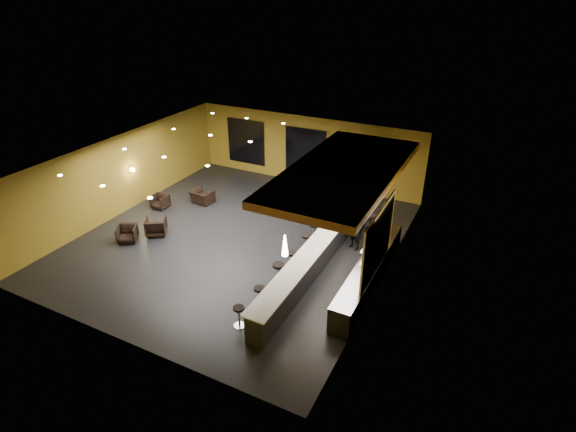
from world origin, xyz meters
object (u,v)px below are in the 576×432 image
at_px(pendant_2, 343,185).
at_px(bar_stool_4, 307,242).
at_px(prep_counter, 369,272).
at_px(pendant_1, 318,211).
at_px(bar_stool_5, 314,230).
at_px(pendant_0, 285,245).
at_px(armchair_d, 202,197).
at_px(staff_b, 364,220).
at_px(armchair_a, 127,234).
at_px(bar_stool_6, 328,219).
at_px(armchair_b, 156,226).
at_px(bar_counter, 311,263).
at_px(column, 356,184).
at_px(bar_stool_0, 239,314).
at_px(armchair_c, 160,201).
at_px(bar_stool_2, 278,272).
at_px(bar_stool_1, 259,294).
at_px(bar_stool_3, 292,259).
at_px(staff_c, 372,231).

height_order(pendant_2, bar_stool_4, pendant_2).
distance_m(prep_counter, bar_stool_4, 2.83).
bearing_deg(pendant_1, bar_stool_5, 115.76).
relative_size(pendant_0, armchair_d, 0.72).
height_order(prep_counter, bar_stool_5, prep_counter).
relative_size(staff_b, armchair_a, 2.47).
bearing_deg(pendant_2, bar_stool_6, 156.42).
distance_m(pendant_2, bar_stool_6, 1.97).
height_order(armchair_b, bar_stool_5, bar_stool_5).
xyz_separation_m(pendant_1, armchair_b, (-6.92, -0.69, -1.98)).
xyz_separation_m(bar_counter, column, (0.00, 4.60, 1.25)).
bearing_deg(bar_counter, staff_b, 73.98).
distance_m(armchair_a, armchair_d, 4.29).
bearing_deg(bar_stool_5, column, 70.96).
bearing_deg(bar_stool_0, armchair_a, 161.37).
height_order(armchair_c, armchair_d, armchair_c).
distance_m(prep_counter, bar_stool_2, 3.15).
xyz_separation_m(pendant_1, armchair_c, (-8.43, 1.28, -2.03)).
relative_size(bar_stool_1, bar_stool_3, 0.96).
xyz_separation_m(staff_b, bar_stool_1, (-1.66, -5.46, -0.46)).
xyz_separation_m(armchair_a, bar_stool_5, (6.75, 3.36, 0.17)).
relative_size(bar_stool_4, bar_stool_5, 1.03).
bearing_deg(armchair_d, bar_stool_0, 139.11).
relative_size(bar_counter, staff_b, 4.29).
height_order(prep_counter, staff_c, staff_c).
height_order(pendant_2, staff_b, pendant_2).
bearing_deg(column, bar_stool_4, -102.16).
bearing_deg(bar_stool_6, pendant_1, -76.42).
distance_m(bar_stool_1, bar_stool_6, 5.62).
bearing_deg(staff_c, bar_stool_6, 147.87).
xyz_separation_m(staff_b, bar_stool_5, (-1.72, -0.92, -0.42)).
bearing_deg(bar_stool_1, armchair_a, 170.24).
bearing_deg(column, bar_stool_3, -98.84).
xyz_separation_m(armchair_a, bar_stool_4, (6.86, 2.41, 0.18)).
xyz_separation_m(prep_counter, staff_b, (-1.10, 2.63, 0.50)).
distance_m(bar_stool_0, bar_stool_6, 6.72).
distance_m(pendant_2, armchair_d, 7.28).
distance_m(prep_counter, pendant_1, 2.77).
distance_m(pendant_2, armchair_c, 8.75).
distance_m(column, pendant_2, 1.71).
distance_m(armchair_a, bar_stool_0, 7.11).
distance_m(prep_counter, staff_c, 2.40).
bearing_deg(pendant_0, bar_counter, 90.00).
xyz_separation_m(bar_stool_2, bar_stool_6, (0.07, 4.32, -0.02)).
distance_m(armchair_c, bar_stool_5, 7.62).
bearing_deg(bar_stool_1, bar_stool_5, 90.76).
bearing_deg(bar_stool_5, staff_b, 28.20).
height_order(bar_stool_2, bar_stool_3, bar_stool_2).
bearing_deg(staff_b, pendant_2, -149.47).
bearing_deg(bar_stool_0, bar_stool_1, 86.07).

